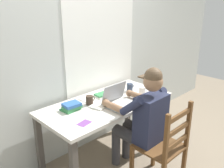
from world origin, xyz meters
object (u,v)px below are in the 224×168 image
(coffee_mug_spare, at_px, (130,87))
(book_stack_side, at_px, (102,95))
(coffee_mug_white, at_px, (142,91))
(desk, at_px, (107,110))
(computer_mouse, at_px, (137,99))
(landscape_photo_print, at_px, (84,123))
(coffee_mug_dark, at_px, (90,100))
(laptop, at_px, (120,100))
(seated_person, at_px, (143,117))
(book_stack_main, at_px, (71,107))
(wooden_chair, at_px, (164,147))

(coffee_mug_spare, height_order, book_stack_side, coffee_mug_spare)
(coffee_mug_spare, bearing_deg, coffee_mug_white, -84.42)
(coffee_mug_spare, bearing_deg, desk, -174.26)
(computer_mouse, height_order, landscape_photo_print, computer_mouse)
(coffee_mug_white, height_order, coffee_mug_dark, coffee_mug_dark)
(laptop, distance_m, coffee_mug_spare, 0.43)
(laptop, distance_m, book_stack_side, 0.32)
(desk, bearing_deg, coffee_mug_spare, 5.74)
(seated_person, height_order, book_stack_main, seated_person)
(seated_person, height_order, laptop, seated_person)
(computer_mouse, bearing_deg, coffee_mug_white, 18.55)
(computer_mouse, relative_size, coffee_mug_white, 0.85)
(coffee_mug_dark, bearing_deg, coffee_mug_white, -19.71)
(laptop, height_order, coffee_mug_spare, laptop)
(coffee_mug_white, relative_size, book_stack_main, 0.58)
(coffee_mug_spare, relative_size, book_stack_side, 0.63)
(coffee_mug_dark, distance_m, book_stack_side, 0.26)
(seated_person, bearing_deg, desk, 101.32)
(wooden_chair, bearing_deg, seated_person, 90.00)
(wooden_chair, xyz_separation_m, book_stack_side, (-0.02, 0.88, 0.31))
(laptop, relative_size, landscape_photo_print, 2.54)
(desk, xyz_separation_m, coffee_mug_dark, (-0.18, 0.08, 0.15))
(laptop, height_order, landscape_photo_print, laptop)
(computer_mouse, distance_m, coffee_mug_spare, 0.29)
(seated_person, relative_size, landscape_photo_print, 9.50)
(wooden_chair, height_order, coffee_mug_white, wooden_chair)
(coffee_mug_dark, bearing_deg, computer_mouse, -31.52)
(computer_mouse, bearing_deg, wooden_chair, -110.08)
(book_stack_side, bearing_deg, laptop, -93.56)
(seated_person, height_order, computer_mouse, seated_person)
(coffee_mug_spare, bearing_deg, book_stack_main, 175.38)
(book_stack_main, bearing_deg, seated_person, -48.00)
(laptop, distance_m, book_stack_main, 0.52)
(seated_person, xyz_separation_m, laptop, (-0.04, 0.29, 0.12))
(wooden_chair, distance_m, book_stack_side, 0.93)
(coffee_mug_dark, relative_size, landscape_photo_print, 0.90)
(computer_mouse, distance_m, book_stack_main, 0.75)
(seated_person, distance_m, wooden_chair, 0.36)
(wooden_chair, distance_m, laptop, 0.66)
(coffee_mug_dark, xyz_separation_m, book_stack_main, (-0.22, 0.03, -0.01))
(wooden_chair, xyz_separation_m, landscape_photo_print, (-0.58, 0.51, 0.29))
(seated_person, xyz_separation_m, book_stack_side, (-0.02, 0.60, 0.08))
(laptop, relative_size, coffee_mug_dark, 2.81)
(desk, relative_size, landscape_photo_print, 11.63)
(coffee_mug_spare, bearing_deg, landscape_photo_print, -164.85)
(desk, xyz_separation_m, laptop, (0.04, -0.15, 0.15))
(book_stack_side, bearing_deg, desk, -111.23)
(laptop, relative_size, book_stack_main, 1.64)
(computer_mouse, height_order, coffee_mug_spare, coffee_mug_spare)
(wooden_chair, height_order, laptop, laptop)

